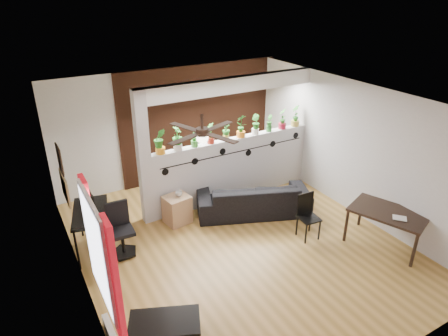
% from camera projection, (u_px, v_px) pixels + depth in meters
% --- Properties ---
extents(room_shell, '(6.30, 7.10, 2.90)m').
position_uv_depth(room_shell, '(239.00, 178.00, 6.60)').
color(room_shell, olive).
rests_on(room_shell, ground).
extents(partition_wall, '(3.60, 0.18, 1.35)m').
position_uv_depth(partition_wall, '(233.00, 168.00, 8.40)').
color(partition_wall, '#BCBCC1').
rests_on(partition_wall, ground).
extents(ceiling_header, '(3.60, 0.18, 0.30)m').
position_uv_depth(ceiling_header, '(234.00, 85.00, 7.65)').
color(ceiling_header, white).
rests_on(ceiling_header, room_shell).
extents(pier_column, '(0.22, 0.20, 2.60)m').
position_uv_depth(pier_column, '(144.00, 159.00, 7.28)').
color(pier_column, '#BCBCC1').
rests_on(pier_column, ground).
extents(brick_panel, '(3.90, 0.05, 2.60)m').
position_uv_depth(brick_panel, '(201.00, 121.00, 9.30)').
color(brick_panel, '#994A2C').
rests_on(brick_panel, ground).
extents(vine_decal, '(3.31, 0.01, 0.30)m').
position_uv_depth(vine_decal, '(236.00, 152.00, 8.16)').
color(vine_decal, black).
rests_on(vine_decal, partition_wall).
extents(window_assembly, '(0.09, 1.30, 1.55)m').
position_uv_depth(window_assembly, '(99.00, 254.00, 4.42)').
color(window_assembly, white).
rests_on(window_assembly, room_shell).
extents(corkboard, '(0.03, 0.60, 0.45)m').
position_uv_depth(corkboard, '(65.00, 188.00, 6.17)').
color(corkboard, '#987849').
rests_on(corkboard, room_shell).
extents(framed_art, '(0.03, 0.34, 0.44)m').
position_uv_depth(framed_art, '(60.00, 160.00, 5.92)').
color(framed_art, '#8C7259').
rests_on(framed_art, room_shell).
extents(ceiling_fan, '(1.19, 1.19, 0.43)m').
position_uv_depth(ceiling_fan, '(202.00, 134.00, 5.58)').
color(ceiling_fan, black).
rests_on(ceiling_fan, room_shell).
extents(potted_plant_0, '(0.29, 0.25, 0.49)m').
position_uv_depth(potted_plant_0, '(160.00, 140.00, 7.30)').
color(potted_plant_0, orange).
rests_on(potted_plant_0, partition_wall).
extents(potted_plant_1, '(0.28, 0.30, 0.46)m').
position_uv_depth(potted_plant_1, '(177.00, 138.00, 7.46)').
color(potted_plant_1, silver).
rests_on(potted_plant_1, partition_wall).
extents(potted_plant_2, '(0.16, 0.20, 0.40)m').
position_uv_depth(potted_plant_2, '(194.00, 136.00, 7.64)').
color(potted_plant_2, '#3E9134').
rests_on(potted_plant_2, partition_wall).
extents(potted_plant_3, '(0.17, 0.21, 0.41)m').
position_uv_depth(potted_plant_3, '(211.00, 133.00, 7.79)').
color(potted_plant_3, '#B12C1C').
rests_on(potted_plant_3, partition_wall).
extents(potted_plant_4, '(0.19, 0.15, 0.36)m').
position_uv_depth(potted_plant_4, '(226.00, 131.00, 7.96)').
color(potted_plant_4, '#DBC84D').
rests_on(potted_plant_4, partition_wall).
extents(potted_plant_5, '(0.28, 0.23, 0.48)m').
position_uv_depth(potted_plant_5, '(241.00, 125.00, 8.09)').
color(potted_plant_5, orange).
rests_on(potted_plant_5, partition_wall).
extents(potted_plant_6, '(0.17, 0.21, 0.42)m').
position_uv_depth(potted_plant_6, '(255.00, 124.00, 8.26)').
color(potted_plant_6, white).
rests_on(potted_plant_6, partition_wall).
extents(potted_plant_7, '(0.20, 0.22, 0.36)m').
position_uv_depth(potted_plant_7, '(269.00, 123.00, 8.43)').
color(potted_plant_7, '#2E8131').
rests_on(potted_plant_7, partition_wall).
extents(potted_plant_8, '(0.30, 0.30, 0.46)m').
position_uv_depth(potted_plant_8, '(283.00, 118.00, 8.57)').
color(potted_plant_8, '#AF1C37').
rests_on(potted_plant_8, partition_wall).
extents(potted_plant_9, '(0.30, 0.32, 0.48)m').
position_uv_depth(potted_plant_9, '(296.00, 115.00, 8.72)').
color(potted_plant_9, gold).
rests_on(potted_plant_9, partition_wall).
extents(sofa, '(2.28, 1.57, 0.62)m').
position_uv_depth(sofa, '(253.00, 198.00, 7.98)').
color(sofa, black).
rests_on(sofa, ground).
extents(cube_shelf, '(0.52, 0.47, 0.56)m').
position_uv_depth(cube_shelf, '(177.00, 209.00, 7.65)').
color(cube_shelf, '#A37956').
rests_on(cube_shelf, ground).
extents(cup, '(0.15, 0.15, 0.10)m').
position_uv_depth(cup, '(179.00, 194.00, 7.54)').
color(cup, gray).
rests_on(cup, cube_shelf).
extents(computer_desk, '(0.80, 1.17, 0.77)m').
position_uv_depth(computer_desk, '(91.00, 215.00, 6.69)').
color(computer_desk, black).
rests_on(computer_desk, ground).
extents(monitor, '(0.33, 0.06, 0.18)m').
position_uv_depth(monitor, '(87.00, 202.00, 6.74)').
color(monitor, black).
rests_on(monitor, computer_desk).
extents(office_chair, '(0.48, 0.48, 0.93)m').
position_uv_depth(office_chair, '(121.00, 232.00, 6.73)').
color(office_chair, black).
rests_on(office_chair, ground).
extents(dining_table, '(1.15, 1.42, 0.67)m').
position_uv_depth(dining_table, '(388.00, 215.00, 6.87)').
color(dining_table, black).
rests_on(dining_table, ground).
extents(book, '(0.27, 0.27, 0.02)m').
position_uv_depth(book, '(400.00, 221.00, 6.55)').
color(book, gray).
rests_on(book, dining_table).
extents(folding_chair, '(0.37, 0.37, 0.85)m').
position_uv_depth(folding_chair, '(307.00, 212.00, 7.16)').
color(folding_chair, black).
rests_on(folding_chair, ground).
extents(coffee_table, '(1.01, 0.80, 0.41)m').
position_uv_depth(coffee_table, '(165.00, 324.00, 4.99)').
color(coffee_table, black).
rests_on(coffee_table, ground).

